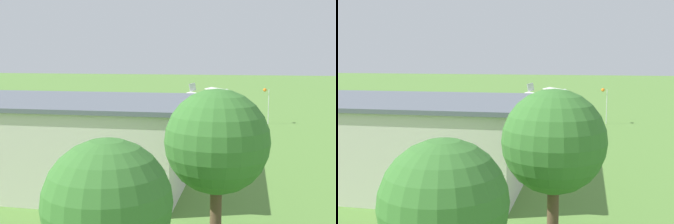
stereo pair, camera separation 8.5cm
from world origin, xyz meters
The scene contains 10 objects.
ground_plane centered at (0.00, 0.00, 0.00)m, with size 400.00×400.00×0.00m, color #568438.
hangar centered at (2.16, 33.87, 3.90)m, with size 28.45×16.21×7.78m.
biplane centered at (-10.20, -1.15, 5.14)m, with size 7.57×7.47×3.91m.
car_green centered at (-9.75, 20.53, 0.84)m, with size 2.18×4.67×1.61m.
car_white centered at (15.44, 20.54, 0.86)m, with size 2.55×4.16×1.68m.
person_beside_truck centered at (-2.20, 14.52, 0.81)m, with size 0.47×0.47×1.63m.
person_by_parked_cars centered at (1.60, 17.83, 0.76)m, with size 0.53×0.53×1.54m.
tree_at_field_edge centered at (-11.14, 52.17, 4.96)m, with size 6.04×6.04×7.99m.
tree_by_windsock centered at (-15.58, 46.59, 6.88)m, with size 5.91×5.91×9.88m.
windsock centered at (-19.31, -4.54, 5.41)m, with size 1.08×1.31×6.16m.
Camera 1 is at (-17.62, 69.71, 11.63)m, focal length 45.02 mm.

